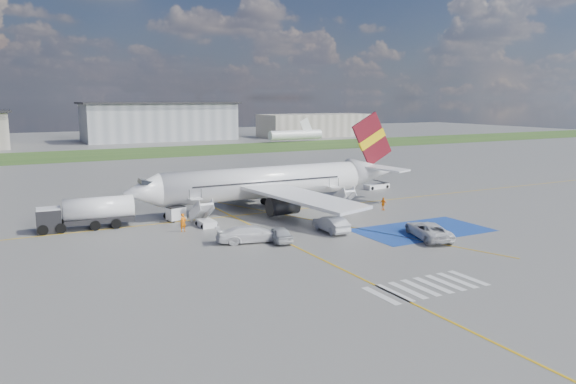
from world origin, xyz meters
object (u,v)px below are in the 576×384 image
object	(u,v)px
car_silver_a	(279,234)
car_silver_b	(331,224)
gpu_cart	(176,214)
van_white_b	(253,231)
van_white_a	(428,227)
fuel_tanker	(87,216)
belt_loader	(377,186)
airliner	(274,182)

from	to	relation	value
car_silver_a	car_silver_b	bearing A→B (deg)	-162.83
gpu_cart	car_silver_a	bearing A→B (deg)	-84.31
car_silver_a	van_white_b	world-z (taller)	van_white_b
van_white_b	gpu_cart	bearing A→B (deg)	29.57
car_silver_a	van_white_a	world-z (taller)	van_white_a
fuel_tanker	gpu_cart	distance (m)	9.52
gpu_cart	car_silver_a	distance (m)	14.98
belt_loader	car_silver_b	size ratio (longest dim) A/B	0.91
airliner	gpu_cart	xyz separation A→B (m)	(-13.08, -1.45, -2.64)
airliner	car_silver_b	size ratio (longest dim) A/B	7.14
fuel_tanker	car_silver_b	world-z (taller)	fuel_tanker
gpu_cart	belt_loader	bearing A→B (deg)	-5.14
car_silver_a	van_white_a	distance (m)	14.89
fuel_tanker	van_white_b	bearing A→B (deg)	-41.27
belt_loader	car_silver_b	xyz separation A→B (m)	(-21.32, -20.61, 0.51)
belt_loader	car_silver_a	size ratio (longest dim) A/B	1.07
fuel_tanker	car_silver_a	world-z (taller)	fuel_tanker
belt_loader	car_silver_a	world-z (taller)	car_silver_a
van_white_b	van_white_a	bearing A→B (deg)	-100.37
belt_loader	van_white_b	world-z (taller)	van_white_b
belt_loader	car_silver_b	world-z (taller)	car_silver_b
airliner	car_silver_a	xyz separation A→B (m)	(-6.98, -15.13, -2.65)
van_white_a	gpu_cart	bearing A→B (deg)	-25.31
gpu_cart	van_white_a	xyz separation A→B (m)	(19.88, -19.32, 0.32)
fuel_tanker	car_silver_a	size ratio (longest dim) A/B	2.26
car_silver_a	car_silver_b	world-z (taller)	car_silver_b
van_white_b	fuel_tanker	bearing A→B (deg)	57.57
car_silver_b	van_white_b	world-z (taller)	van_white_b
fuel_tanker	van_white_b	distance (m)	18.85
fuel_tanker	van_white_b	xyz separation A→B (m)	(13.36, -13.29, -0.34)
airliner	van_white_a	size ratio (longest dim) A/B	6.45
gpu_cart	van_white_a	bearing A→B (deg)	-62.53
gpu_cart	van_white_b	world-z (taller)	van_white_b
airliner	gpu_cart	size ratio (longest dim) A/B	16.07
airliner	belt_loader	world-z (taller)	airliner
fuel_tanker	van_white_b	world-z (taller)	fuel_tanker
belt_loader	car_silver_b	bearing A→B (deg)	-144.11
car_silver_b	gpu_cart	bearing A→B (deg)	-42.07
gpu_cart	van_white_a	distance (m)	27.72
gpu_cart	van_white_b	bearing A→B (deg)	-91.19
fuel_tanker	belt_loader	size ratio (longest dim) A/B	2.11
belt_loader	van_white_a	distance (m)	30.77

